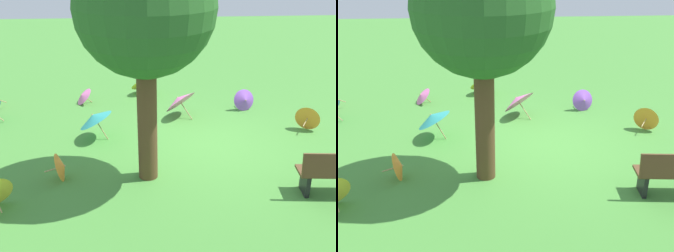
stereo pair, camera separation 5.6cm
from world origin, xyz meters
The scene contains 9 objects.
ground centered at (0.00, 0.00, 0.00)m, with size 40.00×40.00×0.00m, color #478C38.
shade_tree centered at (1.34, 1.21, 3.26)m, with size 2.48×2.48×4.55m.
parasol_pink_0 centered at (3.10, -3.17, 0.25)m, with size 0.64×0.70×0.50m.
parasol_pink_1 centered at (0.40, -1.95, 0.48)m, with size 1.18×1.20×0.84m.
parasol_purple_0 centered at (-1.49, -2.24, 0.31)m, with size 0.65×0.59×0.62m.
parasol_orange_1 centered at (-2.75, -0.84, 0.32)m, with size 0.65×0.66×0.63m.
parasol_yellow_0 centered at (1.34, -4.00, 0.37)m, with size 1.00×0.98×0.68m.
parasol_orange_2 centered at (3.02, 1.21, 0.29)m, with size 0.49×0.59×0.58m.
parasol_teal_0 centered at (2.54, -0.68, 0.55)m, with size 0.97×0.99×0.82m.
Camera 2 is at (1.48, 8.36, 4.16)m, focal length 43.73 mm.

